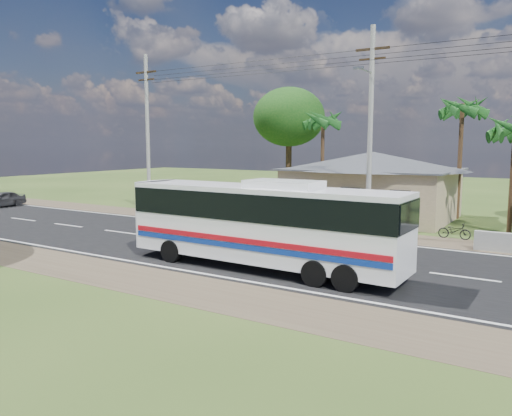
{
  "coord_description": "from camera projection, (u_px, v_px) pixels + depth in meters",
  "views": [
    {
      "loc": [
        11.91,
        -19.33,
        4.91
      ],
      "look_at": [
        -0.7,
        1.0,
        1.83
      ],
      "focal_mm": 35.0,
      "sensor_mm": 36.0,
      "label": 1
    }
  ],
  "objects": [
    {
      "name": "small_car",
      "position": [
        1.0,
        199.0,
        38.98
      ],
      "size": [
        1.58,
        3.69,
        1.24
      ],
      "primitive_type": "imported",
      "rotation": [
        0.0,
        0.0,
        0.03
      ],
      "color": "#2B2A2D",
      "rests_on": "ground"
    },
    {
      "name": "tree_behind_house",
      "position": [
        289.0,
        117.0,
        41.59
      ],
      "size": [
        6.0,
        6.0,
        9.61
      ],
      "color": "#47301E",
      "rests_on": "ground"
    },
    {
      "name": "palm_mid",
      "position": [
        462.0,
        109.0,
        32.16
      ],
      "size": [
        2.8,
        2.8,
        8.2
      ],
      "color": "#47301E",
      "rests_on": "ground"
    },
    {
      "name": "road",
      "position": [
        257.0,
        250.0,
        23.15
      ],
      "size": [
        120.0,
        16.0,
        0.03
      ],
      "color": "black",
      "rests_on": "ground"
    },
    {
      "name": "coach_bus",
      "position": [
        262.0,
        218.0,
        19.46
      ],
      "size": [
        11.49,
        2.67,
        3.55
      ],
      "rotation": [
        0.0,
        0.0,
        -0.02
      ],
      "color": "white",
      "rests_on": "ground"
    },
    {
      "name": "motorcycle",
      "position": [
        454.0,
        231.0,
        25.91
      ],
      "size": [
        1.66,
        0.64,
        0.86
      ],
      "primitive_type": "imported",
      "rotation": [
        0.0,
        0.0,
        1.53
      ],
      "color": "black",
      "rests_on": "ground"
    },
    {
      "name": "ground",
      "position": [
        257.0,
        250.0,
        23.15
      ],
      "size": [
        120.0,
        120.0,
        0.0
      ],
      "primitive_type": "plane",
      "color": "#2C4318",
      "rests_on": "ground"
    },
    {
      "name": "house",
      "position": [
        372.0,
        178.0,
        33.24
      ],
      "size": [
        12.4,
        10.0,
        5.0
      ],
      "color": "tan",
      "rests_on": "ground"
    },
    {
      "name": "palm_far",
      "position": [
        323.0,
        121.0,
        37.87
      ],
      "size": [
        2.8,
        2.8,
        7.7
      ],
      "color": "#47301E",
      "rests_on": "ground"
    },
    {
      "name": "utility_poles",
      "position": [
        364.0,
        128.0,
        26.48
      ],
      "size": [
        32.8,
        2.22,
        11.0
      ],
      "color": "#9E9E99",
      "rests_on": "ground"
    }
  ]
}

